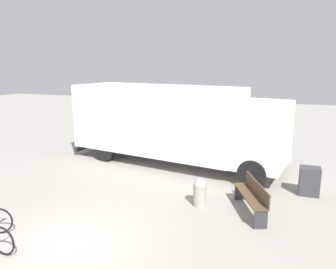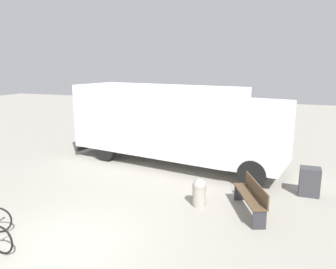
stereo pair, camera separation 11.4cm
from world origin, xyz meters
TOP-DOWN VIEW (x-y plane):
  - ground_plane at (0.00, 0.00)m, footprint 60.00×60.00m
  - delivery_truck at (0.21, 6.80)m, footprint 9.04×3.95m
  - park_bench at (3.75, 3.16)m, footprint 1.10×1.90m
  - bollard_near_bench at (2.28, 3.13)m, footprint 0.40×0.40m
  - utility_box at (5.31, 5.05)m, footprint 0.60×0.47m

SIDE VIEW (x-z plane):
  - ground_plane at x=0.00m, z-range 0.00..0.00m
  - bollard_near_bench at x=2.28m, z-range 0.03..0.85m
  - utility_box at x=5.31m, z-range 0.00..0.90m
  - park_bench at x=3.75m, z-range 0.07..0.96m
  - delivery_truck at x=0.21m, z-range 0.18..3.32m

